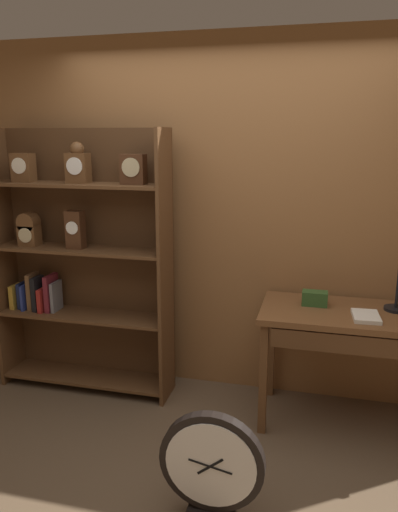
# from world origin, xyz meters

# --- Properties ---
(ground_plane) EXTENTS (10.00, 10.00, 0.00)m
(ground_plane) POSITION_xyz_m (0.00, 0.00, 0.00)
(ground_plane) COLOR brown
(back_wood_panel) EXTENTS (4.80, 0.05, 2.60)m
(back_wood_panel) POSITION_xyz_m (0.00, 1.36, 1.30)
(back_wood_panel) COLOR brown
(back_wood_panel) RESTS_ON ground
(bookshelf) EXTENTS (1.33, 0.31, 1.96)m
(bookshelf) POSITION_xyz_m (-1.10, 1.07, 1.00)
(bookshelf) COLOR brown
(bookshelf) RESTS_ON ground
(workbench) EXTENTS (1.23, 0.60, 0.80)m
(workbench) POSITION_xyz_m (0.89, 0.97, 0.70)
(workbench) COLOR brown
(workbench) RESTS_ON ground
(toolbox_small) EXTENTS (0.17, 0.09, 0.10)m
(toolbox_small) POSITION_xyz_m (0.62, 1.06, 0.85)
(toolbox_small) COLOR #2D5123
(toolbox_small) RESTS_ON workbench
(open_repair_manual) EXTENTS (0.17, 0.23, 0.02)m
(open_repair_manual) POSITION_xyz_m (0.94, 0.89, 0.81)
(open_repair_manual) COLOR silver
(open_repair_manual) RESTS_ON workbench
(round_clock_large) EXTENTS (0.54, 0.11, 0.58)m
(round_clock_large) POSITION_xyz_m (0.17, -0.05, 0.29)
(round_clock_large) COLOR black
(round_clock_large) RESTS_ON ground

